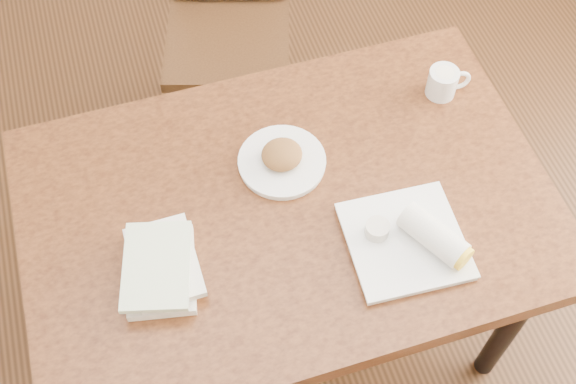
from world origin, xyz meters
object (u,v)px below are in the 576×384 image
object	(u,v)px
table	(288,219)
book_stack	(161,267)
plate_scone	(282,159)
coffee_mug	(444,82)
chair_far	(227,8)
plate_burrito	(414,239)

from	to	relation	value
table	book_stack	bearing A→B (deg)	-164.08
plate_scone	book_stack	world-z (taller)	plate_scone
plate_scone	coffee_mug	xyz separation A→B (m)	(0.49, 0.10, 0.02)
chair_far	plate_scone	size ratio (longest dim) A/B	4.21
table	chair_far	bearing A→B (deg)	85.47
plate_scone	plate_burrito	xyz separation A→B (m)	(0.23, -0.32, 0.01)
plate_burrito	book_stack	bearing A→B (deg)	169.72
coffee_mug	plate_scone	bearing A→B (deg)	-168.43
chair_far	book_stack	world-z (taller)	chair_far
chair_far	coffee_mug	bearing A→B (deg)	-58.34
plate_scone	coffee_mug	world-z (taller)	coffee_mug
book_stack	plate_scone	bearing A→B (deg)	30.69
plate_scone	book_stack	distance (m)	0.42
table	book_stack	size ratio (longest dim) A/B	5.12
coffee_mug	table	bearing A→B (deg)	-157.01
table	plate_burrito	xyz separation A→B (m)	(0.25, -0.20, 0.10)
coffee_mug	book_stack	size ratio (longest dim) A/B	0.47
table	plate_scone	size ratio (longest dim) A/B	5.81
table	plate_scone	xyz separation A→B (m)	(0.02, 0.12, 0.10)
table	chair_far	xyz separation A→B (m)	(0.07, 0.93, -0.12)
chair_far	book_stack	distance (m)	1.13
table	book_stack	distance (m)	0.37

